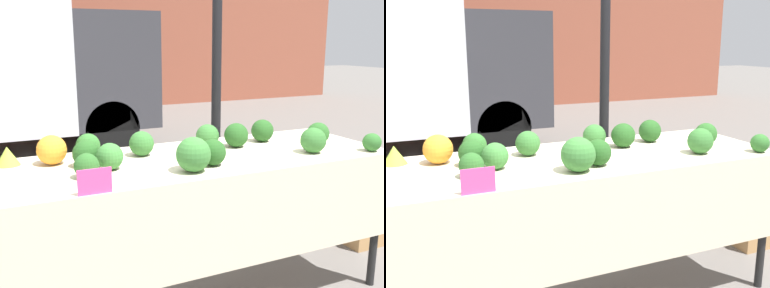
# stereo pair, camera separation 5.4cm
# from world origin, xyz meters

# --- Properties ---
(tent_pole) EXTENTS (0.07, 0.07, 2.30)m
(tent_pole) POSITION_xyz_m (0.46, 0.58, 1.15)
(tent_pole) COLOR black
(tent_pole) RESTS_ON ground_plane
(market_table) EXTENTS (2.39, 0.83, 0.91)m
(market_table) POSITION_xyz_m (0.00, -0.07, 0.80)
(market_table) COLOR beige
(market_table) RESTS_ON ground_plane
(orange_cauliflower) EXTENTS (0.16, 0.16, 0.16)m
(orange_cauliflower) POSITION_xyz_m (-0.76, 0.19, 0.99)
(orange_cauliflower) COLOR orange
(orange_cauliflower) RESTS_ON market_table
(romanesco_head) EXTENTS (0.13, 0.13, 0.11)m
(romanesco_head) POSITION_xyz_m (-0.99, 0.27, 0.96)
(romanesco_head) COLOR #93B238
(romanesco_head) RESTS_ON market_table
(broccoli_head_0) EXTENTS (0.11, 0.11, 0.11)m
(broccoli_head_0) POSITION_xyz_m (1.07, -0.33, 0.97)
(broccoli_head_0) COLOR #2D6628
(broccoli_head_0) RESTS_ON market_table
(broccoli_head_1) EXTENTS (0.15, 0.15, 0.15)m
(broccoli_head_1) POSITION_xyz_m (-0.25, 0.16, 0.99)
(broccoli_head_1) COLOR #336B2D
(broccoli_head_1) RESTS_ON market_table
(broccoli_head_2) EXTENTS (0.18, 0.18, 0.18)m
(broccoli_head_2) POSITION_xyz_m (-0.12, -0.27, 1.00)
(broccoli_head_2) COLOR #387533
(broccoli_head_2) RESTS_ON market_table
(broccoli_head_3) EXTENTS (0.14, 0.14, 0.14)m
(broccoli_head_3) POSITION_xyz_m (0.89, -0.04, 0.98)
(broccoli_head_3) COLOR #285B23
(broccoli_head_3) RESTS_ON market_table
(broccoli_head_4) EXTENTS (0.14, 0.14, 0.14)m
(broccoli_head_4) POSITION_xyz_m (-0.55, 0.25, 0.98)
(broccoli_head_4) COLOR #2D6628
(broccoli_head_4) RESTS_ON market_table
(broccoli_head_5) EXTENTS (0.13, 0.13, 0.13)m
(broccoli_head_5) POSITION_xyz_m (-0.64, -0.15, 0.97)
(broccoli_head_5) COLOR #285B23
(broccoli_head_5) RESTS_ON market_table
(broccoli_head_6) EXTENTS (0.16, 0.16, 0.16)m
(broccoli_head_6) POSITION_xyz_m (0.71, -0.21, 0.99)
(broccoli_head_6) COLOR #336B2D
(broccoli_head_6) RESTS_ON market_table
(broccoli_head_7) EXTENTS (0.15, 0.15, 0.15)m
(broccoli_head_7) POSITION_xyz_m (0.03, -0.20, 0.98)
(broccoli_head_7) COLOR #23511E
(broccoli_head_7) RESTS_ON market_table
(broccoli_head_8) EXTENTS (0.15, 0.15, 0.15)m
(broccoli_head_8) POSITION_xyz_m (0.37, 0.12, 0.99)
(broccoli_head_8) COLOR #23511E
(broccoli_head_8) RESTS_ON market_table
(broccoli_head_9) EXTENTS (0.15, 0.15, 0.15)m
(broccoli_head_9) POSITION_xyz_m (-0.60, 0.06, 0.98)
(broccoli_head_9) COLOR #23511E
(broccoli_head_9) RESTS_ON market_table
(broccoli_head_10) EXTENTS (0.15, 0.15, 0.15)m
(broccoli_head_10) POSITION_xyz_m (0.20, 0.19, 0.99)
(broccoli_head_10) COLOR #336B2D
(broccoli_head_10) RESTS_ON market_table
(broccoli_head_11) EXTENTS (0.14, 0.14, 0.14)m
(broccoli_head_11) POSITION_xyz_m (-0.50, -0.05, 0.98)
(broccoli_head_11) COLOR #387533
(broccoli_head_11) RESTS_ON market_table
(broccoli_head_12) EXTENTS (0.15, 0.15, 0.15)m
(broccoli_head_12) POSITION_xyz_m (0.61, 0.18, 0.99)
(broccoli_head_12) COLOR #23511E
(broccoli_head_12) RESTS_ON market_table
(price_sign) EXTENTS (0.15, 0.01, 0.12)m
(price_sign) POSITION_xyz_m (-0.66, -0.40, 0.97)
(price_sign) COLOR #EF4793
(price_sign) RESTS_ON market_table
(produce_crate) EXTENTS (0.39, 0.29, 0.29)m
(produce_crate) POSITION_xyz_m (1.60, 0.16, 0.15)
(produce_crate) COLOR tan
(produce_crate) RESTS_ON ground_plane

